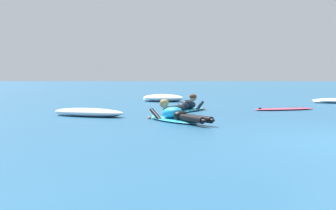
% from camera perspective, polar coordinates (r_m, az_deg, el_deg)
% --- Properties ---
extents(ground_plane, '(120.00, 120.00, 0.00)m').
position_cam_1_polar(ground_plane, '(17.85, 11.88, 0.11)').
color(ground_plane, '#235B84').
extents(surfer_near, '(1.65, 2.35, 0.53)m').
position_cam_1_polar(surfer_near, '(10.90, 0.93, -1.27)').
color(surfer_near, '#2DB2D1').
rests_on(surfer_near, ground).
extents(surfer_far, '(1.38, 2.48, 0.53)m').
position_cam_1_polar(surfer_far, '(13.99, 2.20, -0.21)').
color(surfer_far, '#2DB2D1').
rests_on(surfer_far, ground).
extents(drifting_surfboard, '(2.06, 1.16, 0.16)m').
position_cam_1_polar(drifting_surfboard, '(14.94, 13.60, -0.45)').
color(drifting_surfboard, '#E54C66').
rests_on(drifting_surfboard, ground).
extents(whitewater_mid_left, '(1.92, 1.55, 0.29)m').
position_cam_1_polar(whitewater_mid_left, '(19.12, -0.57, 0.82)').
color(whitewater_mid_left, white).
rests_on(whitewater_mid_left, ground).
extents(whitewater_mid_right, '(2.15, 1.39, 0.21)m').
position_cam_1_polar(whitewater_mid_right, '(12.48, -9.45, -0.89)').
color(whitewater_mid_right, white).
rests_on(whitewater_mid_right, ground).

